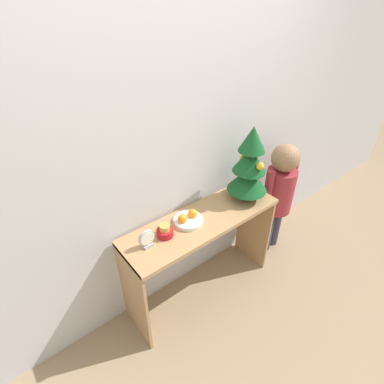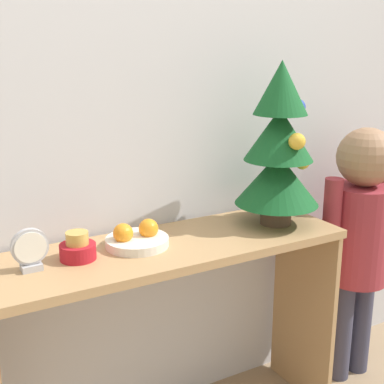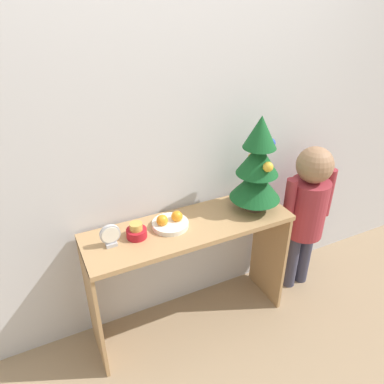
# 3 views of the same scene
# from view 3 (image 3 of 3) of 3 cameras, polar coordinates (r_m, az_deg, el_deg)

# --- Properties ---
(ground_plane) EXTENTS (12.00, 12.00, 0.00)m
(ground_plane) POSITION_cam_3_polar(r_m,az_deg,el_deg) (2.58, 1.66, -21.71)
(ground_plane) COLOR #997F60
(back_wall) EXTENTS (7.00, 0.05, 2.50)m
(back_wall) POSITION_cam_3_polar(r_m,az_deg,el_deg) (2.14, -3.24, 8.78)
(back_wall) COLOR silver
(back_wall) RESTS_ON ground_plane
(console_table) EXTENTS (1.23, 0.39, 0.78)m
(console_table) POSITION_cam_3_polar(r_m,az_deg,el_deg) (2.27, -0.39, -8.74)
(console_table) COLOR tan
(console_table) RESTS_ON ground_plane
(mini_tree) EXTENTS (0.31, 0.31, 0.59)m
(mini_tree) POSITION_cam_3_polar(r_m,az_deg,el_deg) (2.21, 9.96, 3.81)
(mini_tree) COLOR #4C3828
(mini_tree) RESTS_ON console_table
(fruit_bowl) EXTENTS (0.21, 0.21, 0.08)m
(fruit_bowl) POSITION_cam_3_polar(r_m,az_deg,el_deg) (2.15, -3.36, -4.65)
(fruit_bowl) COLOR silver
(fruit_bowl) RESTS_ON console_table
(singing_bowl) EXTENTS (0.11, 0.11, 0.09)m
(singing_bowl) POSITION_cam_3_polar(r_m,az_deg,el_deg) (2.08, -8.46, -5.98)
(singing_bowl) COLOR #AD1923
(singing_bowl) RESTS_ON console_table
(desk_clock) EXTENTS (0.11, 0.04, 0.13)m
(desk_clock) POSITION_cam_3_polar(r_m,az_deg,el_deg) (2.02, -12.34, -6.55)
(desk_clock) COLOR #B2B2B7
(desk_clock) RESTS_ON console_table
(child_figure) EXTENTS (0.40, 0.26, 1.10)m
(child_figure) POSITION_cam_3_polar(r_m,az_deg,el_deg) (2.64, 17.22, -1.85)
(child_figure) COLOR #38384C
(child_figure) RESTS_ON ground_plane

